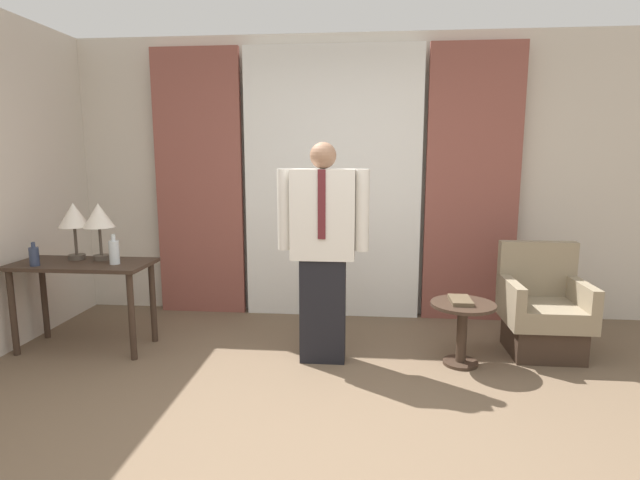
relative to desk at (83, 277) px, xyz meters
name	(u,v)px	position (x,y,z in m)	size (l,w,h in m)	color
ground_plane	(296,468)	(1.94, -1.44, -0.60)	(16.00, 16.00, 0.00)	brown
wall_back	(333,178)	(1.94, 1.20, 0.75)	(10.00, 0.06, 2.70)	beige
curtain_sheer_center	(332,185)	(1.94, 1.07, 0.69)	(1.68, 0.06, 2.58)	white
curtain_drape_left	(199,184)	(0.63, 1.07, 0.69)	(0.86, 0.06, 2.58)	brown
curtain_drape_right	(472,186)	(3.25, 1.07, 0.69)	(0.86, 0.06, 2.58)	brown
desk	(83,277)	(0.00, 0.00, 0.00)	(1.09, 0.51, 0.72)	#38281E
table_lamp_left	(74,218)	(-0.11, 0.11, 0.47)	(0.24, 0.24, 0.47)	#4C4238
table_lamp_right	(99,218)	(0.11, 0.11, 0.47)	(0.24, 0.24, 0.47)	#4C4238
bottle_near_edge	(114,252)	(0.30, -0.04, 0.22)	(0.08, 0.08, 0.24)	silver
bottle_by_lamp	(34,256)	(-0.29, -0.16, 0.20)	(0.07, 0.07, 0.19)	#2D3851
person	(323,246)	(1.95, -0.06, 0.30)	(0.68, 0.22, 1.66)	black
armchair	(542,313)	(3.68, 0.26, -0.28)	(0.61, 0.58, 0.87)	#38281E
side_table	(462,323)	(3.00, -0.05, -0.27)	(0.48, 0.48, 0.48)	#38281E
book	(461,300)	(2.98, -0.03, -0.10)	(0.15, 0.26, 0.03)	brown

